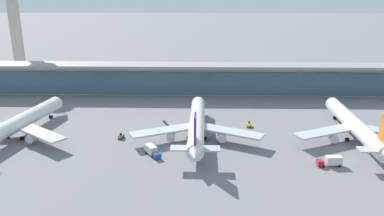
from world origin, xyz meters
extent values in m
plane|color=slate|center=(0.00, 0.00, 0.00)|extent=(1200.00, 1200.00, 0.00)
cylinder|color=white|center=(-61.49, 10.07, 5.06)|extent=(15.18, 50.64, 5.33)
cone|color=white|center=(-56.09, 36.96, 5.06)|extent=(6.07, 5.74, 5.23)
cube|color=black|center=(-56.69, 33.96, 5.99)|extent=(4.36, 2.95, 0.64)
cube|color=#B7BABF|center=(-51.13, 3.26, 4.12)|extent=(21.85, 18.63, 0.64)
cylinder|color=silver|center=(-53.94, 3.27, 2.29)|extent=(3.65, 4.37, 2.94)
cylinder|color=black|center=(-64.92, 7.95, 0.64)|extent=(1.34, 1.48, 1.29)
cylinder|color=black|center=(-59.15, 6.79, 0.64)|extent=(1.34, 1.48, 1.29)
cylinder|color=black|center=(-57.51, 29.91, 0.64)|extent=(1.34, 1.48, 1.29)
cylinder|color=white|center=(1.95, 10.74, 5.06)|extent=(5.95, 50.64, 5.33)
cone|color=white|center=(2.29, 38.16, 5.06)|extent=(5.28, 4.86, 5.23)
cone|color=white|center=(1.63, -16.41, 5.59)|extent=(4.87, 5.92, 4.80)
cube|color=black|center=(2.25, 35.11, 5.99)|extent=(4.03, 2.26, 0.64)
cube|color=#B7BABF|center=(-9.60, 6.24, 4.12)|extent=(23.30, 15.15, 0.64)
cube|color=#B7BABF|center=(13.39, 5.96, 4.12)|extent=(23.18, 15.59, 0.64)
cylinder|color=silver|center=(-6.84, 5.67, 2.29)|extent=(2.99, 3.90, 2.94)
cylinder|color=silver|center=(10.63, 5.46, 2.29)|extent=(2.99, 3.90, 2.94)
cube|color=#661E84|center=(1.68, -11.79, 11.86)|extent=(0.72, 6.44, 8.28)
cube|color=#B7BABF|center=(1.67, -12.71, 5.86)|extent=(14.76, 4.22, 0.46)
cylinder|color=black|center=(-1.02, 8.02, 0.64)|extent=(1.12, 1.30, 1.29)
cylinder|color=black|center=(4.86, 7.95, 0.64)|extent=(1.12, 1.30, 1.29)
cylinder|color=black|center=(2.20, 30.97, 0.64)|extent=(1.12, 1.30, 1.29)
cylinder|color=white|center=(57.18, 10.95, 5.06)|extent=(5.67, 50.61, 5.33)
cone|color=white|center=(57.37, 38.37, 5.06)|extent=(5.26, 4.84, 5.23)
cube|color=black|center=(57.35, 35.32, 5.99)|extent=(4.01, 2.23, 0.64)
cube|color=#B7BABF|center=(45.66, 6.38, 4.12)|extent=(23.27, 15.25, 0.64)
cylinder|color=silver|center=(48.41, 5.83, 2.29)|extent=(2.97, 3.88, 2.94)
cube|color=#B7BABF|center=(57.03, -12.50, 5.86)|extent=(14.74, 4.14, 0.46)
cylinder|color=black|center=(54.22, 8.21, 0.64)|extent=(1.11, 1.29, 1.29)
cylinder|color=black|center=(60.11, 8.17, 0.64)|extent=(1.11, 1.29, 1.29)
cylinder|color=black|center=(57.32, 31.18, 0.64)|extent=(1.11, 1.29, 1.29)
cube|color=#234C9E|center=(-10.26, -7.71, 1.20)|extent=(2.91, 2.78, 1.50)
cube|color=black|center=(-9.80, -8.37, 1.50)|extent=(1.78, 1.27, 0.70)
cube|color=silver|center=(-12.57, -4.33, 1.85)|extent=(4.50, 5.09, 2.50)
cylinder|color=black|center=(-9.84, -6.45, 0.45)|extent=(0.74, 0.90, 0.90)
cylinder|color=black|center=(-11.58, -7.65, 0.45)|extent=(0.74, 0.90, 0.90)
cylinder|color=black|center=(-12.55, -2.49, 0.45)|extent=(0.74, 0.90, 0.90)
cylinder|color=black|center=(-14.29, -3.69, 0.45)|extent=(0.74, 0.90, 0.90)
cube|color=gray|center=(-8.01, 17.32, 0.75)|extent=(4.49, 4.82, 0.60)
cube|color=black|center=(-9.59, 19.17, 1.84)|extent=(3.26, 3.59, 1.72)
cylinder|color=black|center=(-9.73, 18.06, 0.45)|extent=(0.80, 0.87, 0.90)
cylinder|color=black|center=(-8.47, 19.14, 0.45)|extent=(0.80, 0.87, 0.90)
cylinder|color=black|center=(-7.54, 15.51, 0.45)|extent=(0.80, 0.87, 0.90)
cylinder|color=black|center=(-6.28, 16.59, 0.45)|extent=(0.80, 0.87, 0.90)
cube|color=yellow|center=(21.79, 21.82, 0.90)|extent=(1.84, 2.96, 0.90)
cube|color=black|center=(21.82, 22.12, 1.70)|extent=(0.78, 0.78, 0.70)
cylinder|color=black|center=(22.37, 20.76, 0.45)|extent=(0.39, 0.93, 0.90)
cylinder|color=black|center=(20.96, 20.94, 0.45)|extent=(0.39, 0.93, 0.90)
cylinder|color=black|center=(22.61, 22.71, 0.45)|extent=(0.39, 0.93, 0.90)
cylinder|color=black|center=(21.20, 22.88, 0.45)|extent=(0.39, 0.93, 0.90)
cube|color=#B21E1E|center=(39.16, -11.66, 1.20)|extent=(1.93, 2.40, 1.50)
cube|color=black|center=(38.36, -11.70, 1.50)|extent=(0.24, 2.07, 0.70)
cube|color=silver|center=(43.26, -11.42, 1.85)|extent=(4.72, 2.56, 2.50)
cylinder|color=black|center=(40.02, -12.67, 0.45)|extent=(0.91, 0.33, 0.90)
cylinder|color=black|center=(39.90, -10.55, 0.45)|extent=(0.91, 0.33, 0.90)
cylinder|color=black|center=(44.81, -12.39, 0.45)|extent=(0.91, 0.33, 0.90)
cylinder|color=black|center=(44.69, -10.28, 0.45)|extent=(0.91, 0.33, 0.90)
cube|color=olive|center=(-24.81, 9.13, 0.90)|extent=(1.63, 2.87, 0.90)
cube|color=black|center=(-24.83, 8.83, 1.70)|extent=(0.73, 0.73, 0.70)
cylinder|color=black|center=(-25.48, 10.14, 0.45)|extent=(0.32, 0.91, 0.90)
cylinder|color=black|center=(-24.05, 10.07, 0.45)|extent=(0.32, 0.91, 0.90)
cylinder|color=black|center=(-25.57, 8.18, 0.45)|extent=(0.32, 0.91, 0.90)
cylinder|color=black|center=(-24.15, 8.11, 0.45)|extent=(0.32, 0.91, 0.90)
cube|color=#B2ADA3|center=(0.00, 68.20, 7.00)|extent=(235.32, 8.00, 14.00)
cube|color=#3D5B70|center=(0.00, 63.90, 6.30)|extent=(230.62, 0.50, 11.20)
cube|color=gray|center=(0.00, 66.20, 14.60)|extent=(240.03, 12.80, 1.20)
cylinder|color=#B2ADA3|center=(-103.52, 107.71, 29.69)|extent=(6.40, 6.40, 59.37)
camera|label=1|loc=(3.18, -120.36, 52.84)|focal=37.02mm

